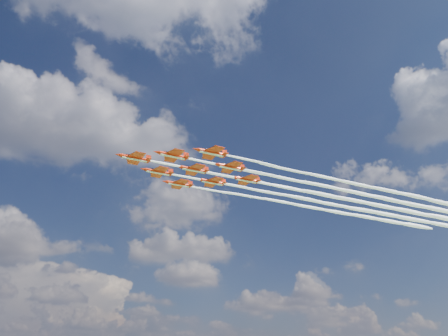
{
  "coord_description": "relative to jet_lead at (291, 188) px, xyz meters",
  "views": [
    {
      "loc": [
        -16.54,
        -129.34,
        14.44
      ],
      "look_at": [
        16.15,
        -0.18,
        74.79
      ],
      "focal_mm": 35.0,
      "sensor_mm": 36.0,
      "label": 1
    }
  ],
  "objects": [
    {
      "name": "jet_lead",
      "position": [
        0.0,
        0.0,
        0.0
      ],
      "size": [
        122.69,
        30.49,
        2.86
      ],
      "rotation": [
        0.0,
        0.0,
        0.21
      ],
      "color": "red"
    },
    {
      "name": "jet_row3_centre",
      "position": [
        19.64,
        4.15,
        0.0
      ],
      "size": [
        122.69,
        30.49,
        2.86
      ],
      "rotation": [
        0.0,
        0.0,
        0.21
      ],
      "color": "red"
    },
    {
      "name": "jet_row2_port",
      "position": [
        11.29,
        -4.85,
        0.0
      ],
      "size": [
        122.69,
        30.49,
        2.86
      ],
      "rotation": [
        0.0,
        0.0,
        0.21
      ],
      "color": "red"
    },
    {
      "name": "jet_row3_starb",
      "position": [
        16.72,
        18.0,
        0.0
      ],
      "size": [
        122.69,
        30.49,
        2.86
      ],
      "rotation": [
        0.0,
        0.0,
        0.21
      ],
      "color": "red"
    },
    {
      "name": "jet_row4_port",
      "position": [
        30.93,
        -0.69,
        0.0
      ],
      "size": [
        122.69,
        30.49,
        2.86
      ],
      "rotation": [
        0.0,
        0.0,
        0.21
      ],
      "color": "red"
    },
    {
      "name": "jet_row4_starb",
      "position": [
        28.0,
        13.15,
        0.0
      ],
      "size": [
        122.69,
        30.49,
        2.86
      ],
      "rotation": [
        0.0,
        0.0,
        0.21
      ],
      "color": "red"
    },
    {
      "name": "jet_tail",
      "position": [
        39.29,
        8.31,
        0.0
      ],
      "size": [
        122.69,
        30.49,
        2.86
      ],
      "rotation": [
        0.0,
        0.0,
        0.21
      ],
      "color": "red"
    },
    {
      "name": "jet_row3_port",
      "position": [
        22.57,
        -9.69,
        0.0
      ],
      "size": [
        122.69,
        30.49,
        2.86
      ],
      "rotation": [
        0.0,
        0.0,
        0.21
      ],
      "color": "red"
    },
    {
      "name": "jet_row2_starb",
      "position": [
        8.36,
        9.0,
        0.0
      ],
      "size": [
        122.69,
        30.49,
        2.86
      ],
      "rotation": [
        0.0,
        0.0,
        0.21
      ],
      "color": "red"
    }
  ]
}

